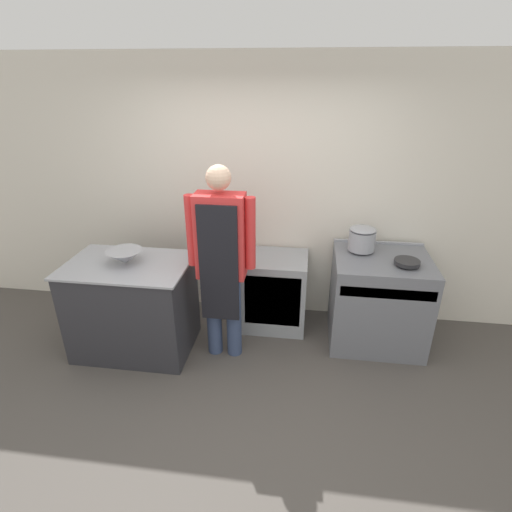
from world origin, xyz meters
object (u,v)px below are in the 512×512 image
(person_cook, at_px, (221,255))
(mixing_bowl, at_px, (125,257))
(saute_pan, at_px, (407,262))
(fridge_unit, at_px, (275,291))
(stove, at_px, (378,300))
(stock_pot, at_px, (362,238))

(person_cook, distance_m, mixing_bowl, 0.89)
(saute_pan, bearing_deg, fridge_unit, 167.43)
(fridge_unit, distance_m, saute_pan, 1.36)
(mixing_bowl, bearing_deg, stove, 10.78)
(stove, height_order, person_cook, person_cook)
(stove, xyz_separation_m, stock_pot, (-0.20, 0.14, 0.59))
(person_cook, xyz_separation_m, stock_pot, (1.26, 0.57, -0.00))
(mixing_bowl, height_order, stock_pot, stock_pot)
(person_cook, height_order, saute_pan, person_cook)
(fridge_unit, xyz_separation_m, stock_pot, (0.83, 0.00, 0.65))
(fridge_unit, relative_size, person_cook, 0.43)
(fridge_unit, height_order, mixing_bowl, mixing_bowl)
(person_cook, relative_size, stock_pot, 7.16)
(mixing_bowl, xyz_separation_m, saute_pan, (2.54, 0.31, -0.04))
(stove, distance_m, stock_pot, 0.64)
(stove, bearing_deg, fridge_unit, 172.53)
(saute_pan, bearing_deg, person_cook, -169.68)
(stove, bearing_deg, stock_pot, 145.75)
(person_cook, xyz_separation_m, mixing_bowl, (-0.89, -0.01, -0.06))
(person_cook, distance_m, stock_pot, 1.39)
(person_cook, relative_size, saute_pan, 8.02)
(stove, bearing_deg, mixing_bowl, -169.22)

